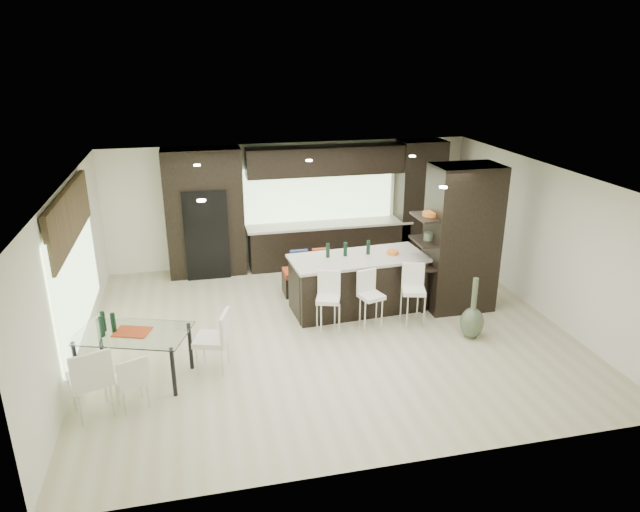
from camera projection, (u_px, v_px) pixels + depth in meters
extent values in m
plane|color=beige|center=(328.00, 330.00, 9.91)|extent=(8.00, 8.00, 0.00)
cube|color=white|center=(291.00, 204.00, 12.65)|extent=(8.00, 0.02, 2.70)
cube|color=white|center=(71.00, 277.00, 8.61)|extent=(0.02, 7.00, 2.70)
cube|color=white|center=(543.00, 240.00, 10.28)|extent=(0.02, 7.00, 2.70)
cube|color=white|center=(328.00, 177.00, 8.98)|extent=(8.00, 7.00, 0.02)
cube|color=#B2D199|center=(76.00, 272.00, 8.80)|extent=(0.04, 3.20, 1.90)
cube|color=#B2D199|center=(318.00, 194.00, 12.67)|extent=(3.40, 0.04, 1.20)
cube|color=brown|center=(69.00, 216.00, 8.50)|extent=(0.08, 3.00, 0.80)
cube|color=white|center=(325.00, 175.00, 9.21)|extent=(4.00, 3.00, 0.02)
cube|color=black|center=(316.00, 206.00, 12.45)|extent=(6.80, 0.68, 2.70)
cube|color=black|center=(206.00, 232.00, 12.04)|extent=(0.90, 0.68, 1.90)
cube|color=black|center=(462.00, 238.00, 10.35)|extent=(1.20, 0.80, 2.70)
cube|color=black|center=(358.00, 283.00, 10.54)|extent=(2.56, 1.24, 1.04)
cube|color=white|center=(328.00, 310.00, 9.65)|extent=(0.49, 0.49, 0.88)
cube|color=white|center=(371.00, 306.00, 9.82)|extent=(0.46, 0.46, 0.84)
cube|color=white|center=(413.00, 301.00, 9.96)|extent=(0.48, 0.48, 0.88)
cube|color=black|center=(316.00, 280.00, 11.37)|extent=(1.30, 0.52, 0.50)
cube|color=white|center=(135.00, 356.00, 8.32)|extent=(1.78, 1.36, 0.76)
cube|color=white|center=(131.00, 383.00, 7.66)|extent=(0.53, 0.53, 0.75)
cube|color=white|center=(91.00, 383.00, 7.47)|extent=(0.66, 0.66, 0.95)
cube|color=white|center=(212.00, 344.00, 8.53)|extent=(0.60, 0.60, 0.89)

